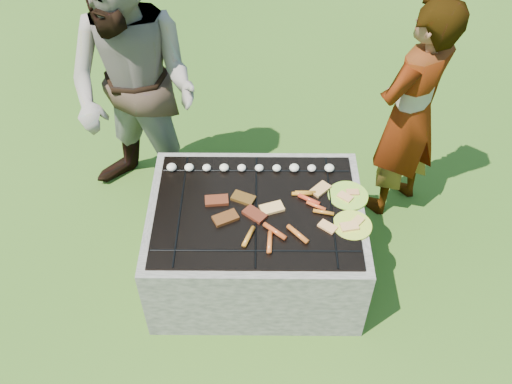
% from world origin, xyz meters
% --- Properties ---
extents(lawn, '(60.00, 60.00, 0.00)m').
position_xyz_m(lawn, '(0.00, 0.00, 0.00)').
color(lawn, '#234812').
rests_on(lawn, ground).
extents(fire_pit, '(1.30, 1.00, 0.62)m').
position_xyz_m(fire_pit, '(0.00, 0.00, 0.28)').
color(fire_pit, '#A7A094').
rests_on(fire_pit, ground).
extents(mushrooms, '(1.06, 0.06, 0.04)m').
position_xyz_m(mushrooms, '(-0.04, 0.33, 0.63)').
color(mushrooms, beige).
rests_on(mushrooms, fire_pit).
extents(pork_slabs, '(0.38, 0.29, 0.02)m').
position_xyz_m(pork_slabs, '(-0.13, -0.01, 0.62)').
color(pork_slabs, maroon).
rests_on(pork_slabs, fire_pit).
extents(sausages, '(0.54, 0.48, 0.03)m').
position_xyz_m(sausages, '(0.20, -0.11, 0.63)').
color(sausages, orange).
rests_on(sausages, fire_pit).
extents(bread_on_grate, '(0.46, 0.43, 0.02)m').
position_xyz_m(bread_on_grate, '(0.26, 0.02, 0.62)').
color(bread_on_grate, '#FBC880').
rests_on(bread_on_grate, fire_pit).
extents(plate_far, '(0.33, 0.33, 0.03)m').
position_xyz_m(plate_far, '(0.56, 0.11, 0.61)').
color(plate_far, gold).
rests_on(plate_far, fire_pit).
extents(plate_near, '(0.25, 0.25, 0.03)m').
position_xyz_m(plate_near, '(0.56, -0.13, 0.61)').
color(plate_near, yellow).
rests_on(plate_near, fire_pit).
extents(cook, '(0.71, 0.68, 1.63)m').
position_xyz_m(cook, '(0.99, 0.64, 0.82)').
color(cook, '#A7988B').
rests_on(cook, ground).
extents(bystander, '(1.15, 1.05, 1.91)m').
position_xyz_m(bystander, '(-0.78, 0.69, 0.95)').
color(bystander, gray).
rests_on(bystander, ground).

